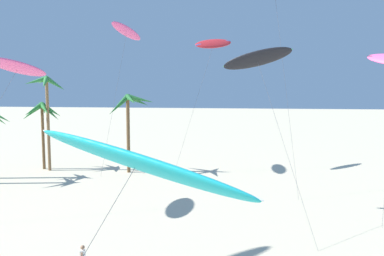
{
  "coord_description": "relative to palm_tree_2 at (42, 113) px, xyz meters",
  "views": [
    {
      "loc": [
        1.73,
        3.71,
        9.5
      ],
      "look_at": [
        -0.33,
        22.52,
        7.4
      ],
      "focal_mm": 40.53,
      "sensor_mm": 36.0,
      "label": 1
    }
  ],
  "objects": [
    {
      "name": "flying_kite_2",
      "position": [
        5.07,
        -14.14,
        4.4
      ],
      "size": [
        5.53,
        7.97,
        11.37
      ],
      "color": "#EA5193",
      "rests_on": "ground"
    },
    {
      "name": "flying_kite_1",
      "position": [
        18.01,
        2.69,
        7.32
      ],
      "size": [
        6.05,
        6.48,
        14.31
      ],
      "color": "red",
      "rests_on": "ground"
    },
    {
      "name": "palm_tree_3",
      "position": [
        0.93,
        -0.59,
        2.3
      ],
      "size": [
        4.07,
        4.21,
        9.95
      ],
      "color": "olive",
      "rests_on": "ground"
    },
    {
      "name": "palm_tree_4",
      "position": [
        9.56,
        -0.66,
        0.73
      ],
      "size": [
        5.01,
        4.76,
        8.1
      ],
      "color": "brown",
      "rests_on": "ground"
    },
    {
      "name": "flying_kite_10",
      "position": [
        9.24,
        0.38,
        8.44
      ],
      "size": [
        3.29,
        6.13,
        15.53
      ],
      "color": "#EA5193",
      "rests_on": "ground"
    },
    {
      "name": "palm_tree_2",
      "position": [
        0.0,
        0.0,
        0.0
      ],
      "size": [
        4.25,
        4.64,
        7.2
      ],
      "color": "brown",
      "rests_on": "ground"
    },
    {
      "name": "flying_kite_8",
      "position": [
        21.97,
        -13.18,
        4.96
      ],
      "size": [
        5.81,
        7.63,
        12.13
      ],
      "color": "black",
      "rests_on": "ground"
    },
    {
      "name": "flying_kite_4",
      "position": [
        17.8,
        -31.35,
        1.1
      ],
      "size": [
        7.58,
        6.28,
        8.23
      ],
      "color": "#19B2B7",
      "rests_on": "ground"
    }
  ]
}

